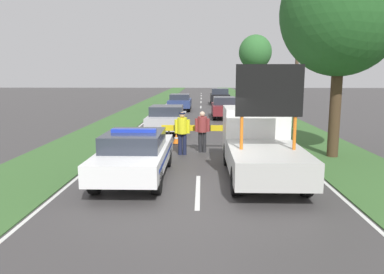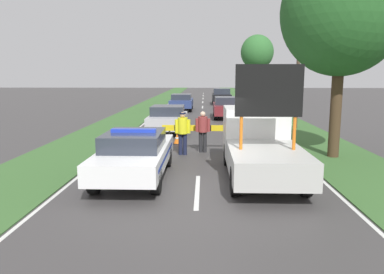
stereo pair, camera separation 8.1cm
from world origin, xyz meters
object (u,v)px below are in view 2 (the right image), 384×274
object	(u,v)px
roadside_tree_near_right	(342,13)
traffic_cone_near_truck	(242,138)
police_officer	(183,129)
roadside_tree_near_left	(257,52)
police_car	(135,153)
queued_car_hatch_blue	(182,102)
queued_car_sedan_black	(222,96)
work_truck	(259,143)
queued_car_wagon_maroon	(226,107)
traffic_cone_near_police	(262,145)
road_barrier	(199,130)
queued_car_sedan_silver	(168,119)
pedestrian_civilian	(203,128)
traffic_cone_centre_front	(177,139)
utility_pole	(299,53)

from	to	relation	value
roadside_tree_near_right	traffic_cone_near_truck	bearing A→B (deg)	144.12
police_officer	roadside_tree_near_left	world-z (taller)	roadside_tree_near_left
police_car	roadside_tree_near_left	bearing A→B (deg)	70.12
police_car	police_officer	xyz separation A→B (m)	(1.23, 3.42, 0.23)
queued_car_hatch_blue	roadside_tree_near_right	xyz separation A→B (m)	(6.88, -18.73, 4.53)
queued_car_hatch_blue	queued_car_sedan_black	bearing A→B (deg)	-118.59
work_truck	queued_car_wagon_maroon	distance (m)	15.56
police_officer	traffic_cone_near_police	size ratio (longest dim) A/B	2.31
road_barrier	queued_car_sedan_silver	bearing A→B (deg)	112.33
police_officer	pedestrian_civilian	distance (m)	0.94
pedestrian_civilian	roadside_tree_near_right	world-z (taller)	roadside_tree_near_right
queued_car_hatch_blue	queued_car_sedan_black	world-z (taller)	queued_car_sedan_black
queued_car_hatch_blue	roadside_tree_near_right	distance (m)	20.46
police_car	queued_car_wagon_maroon	bearing A→B (deg)	71.59
pedestrian_civilian	traffic_cone_near_truck	xyz separation A→B (m)	(1.72, 1.53, -0.63)
traffic_cone_near_truck	roadside_tree_near_left	bearing A→B (deg)	80.96
police_car	work_truck	size ratio (longest dim) A/B	0.94
queued_car_hatch_blue	roadside_tree_near_left	size ratio (longest dim) A/B	0.62
police_officer	roadside_tree_near_right	size ratio (longest dim) A/B	0.22
traffic_cone_centre_front	traffic_cone_near_truck	bearing A→B (deg)	-4.25
traffic_cone_near_police	queued_car_sedan_black	xyz separation A→B (m)	(-0.47, 25.14, 0.49)
traffic_cone_centre_front	queued_car_sedan_black	distance (m)	23.37
work_truck	utility_pole	xyz separation A→B (m)	(3.62, 10.38, 3.29)
traffic_cone_near_police	utility_pole	bearing A→B (deg)	67.15
police_car	utility_pole	xyz separation A→B (m)	(7.41, 10.96, 3.53)
police_car	queued_car_wagon_maroon	distance (m)	16.54
queued_car_sedan_silver	roadside_tree_near_left	bearing A→B (deg)	-109.32
traffic_cone_near_police	utility_pole	distance (m)	8.79
police_officer	road_barrier	bearing A→B (deg)	-142.72
road_barrier	traffic_cone_centre_front	distance (m)	1.76
road_barrier	queued_car_sedan_black	bearing A→B (deg)	87.51
work_truck	utility_pole	bearing A→B (deg)	-112.53
traffic_cone_near_police	traffic_cone_centre_front	size ratio (longest dim) A/B	1.50
police_car	traffic_cone_near_truck	size ratio (longest dim) A/B	7.16
police_car	roadside_tree_near_right	bearing A→B (deg)	18.55
queued_car_wagon_maroon	queued_car_sedan_black	world-z (taller)	queued_car_sedan_black
road_barrier	roadside_tree_near_left	xyz separation A→B (m)	(5.97, 26.74, 4.63)
queued_car_sedan_black	traffic_cone_centre_front	bearing A→B (deg)	82.52
queued_car_wagon_maroon	roadside_tree_near_left	distance (m)	16.27
queued_car_sedan_silver	roadside_tree_near_left	xyz separation A→B (m)	(7.71, 21.98, 4.73)
work_truck	queued_car_sedan_black	world-z (taller)	work_truck
work_truck	utility_pole	distance (m)	11.48
road_barrier	queued_car_sedan_silver	size ratio (longest dim) A/B	0.73
traffic_cone_near_police	roadside_tree_near_right	bearing A→B (deg)	-12.32
work_truck	road_barrier	bearing A→B (deg)	-66.35
traffic_cone_near_police	utility_pole	size ratio (longest dim) A/B	0.09
traffic_cone_centre_front	queued_car_sedan_silver	size ratio (longest dim) A/B	0.12
queued_car_hatch_blue	queued_car_sedan_black	xyz separation A→B (m)	(3.80, 6.98, 0.10)
utility_pole	pedestrian_civilian	bearing A→B (deg)	-127.58
police_car	work_truck	xyz separation A→B (m)	(3.78, 0.58, 0.24)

